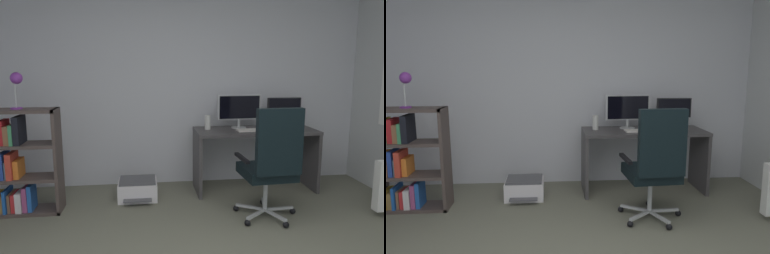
# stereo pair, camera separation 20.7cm
# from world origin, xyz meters

# --- Properties ---
(wall_back) EXTENTS (4.85, 0.10, 2.80)m
(wall_back) POSITION_xyz_m (0.00, 2.76, 1.40)
(wall_back) COLOR silver
(wall_back) RESTS_ON ground
(desk) EXTENTS (1.43, 0.57, 0.74)m
(desk) POSITION_xyz_m (0.98, 2.32, 0.54)
(desk) COLOR #3F3C3E
(desk) RESTS_ON ground
(monitor_main) EXTENTS (0.53, 0.18, 0.40)m
(monitor_main) POSITION_xyz_m (0.81, 2.43, 0.98)
(monitor_main) COLOR #B2B5B7
(monitor_main) RESTS_ON desk
(monitor_secondary) EXTENTS (0.41, 0.18, 0.36)m
(monitor_secondary) POSITION_xyz_m (1.37, 2.43, 0.96)
(monitor_secondary) COLOR #B2B5B7
(monitor_secondary) RESTS_ON desk
(keyboard) EXTENTS (0.35, 0.15, 0.02)m
(keyboard) POSITION_xyz_m (0.91, 2.22, 0.75)
(keyboard) COLOR silver
(keyboard) RESTS_ON desk
(computer_mouse) EXTENTS (0.08, 0.11, 0.03)m
(computer_mouse) POSITION_xyz_m (1.21, 2.23, 0.76)
(computer_mouse) COLOR black
(computer_mouse) RESTS_ON desk
(desktop_speaker) EXTENTS (0.07, 0.07, 0.17)m
(desktop_speaker) POSITION_xyz_m (0.42, 2.39, 0.82)
(desktop_speaker) COLOR silver
(desktop_speaker) RESTS_ON desk
(office_chair) EXTENTS (0.61, 0.64, 1.12)m
(office_chair) POSITION_xyz_m (0.86, 1.41, 0.59)
(office_chair) COLOR #B7BABC
(office_chair) RESTS_ON ground
(bookshelf) EXTENTS (0.70, 0.29, 1.07)m
(bookshelf) POSITION_xyz_m (-1.60, 1.94, 0.51)
(bookshelf) COLOR #483B38
(bookshelf) RESTS_ON ground
(desk_lamp) EXTENTS (0.13, 0.11, 0.36)m
(desk_lamp) POSITION_xyz_m (-1.54, 1.94, 1.33)
(desk_lamp) COLOR purple
(desk_lamp) RESTS_ON bookshelf
(printer) EXTENTS (0.43, 0.45, 0.23)m
(printer) POSITION_xyz_m (-0.41, 2.18, 0.11)
(printer) COLOR white
(printer) RESTS_ON ground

